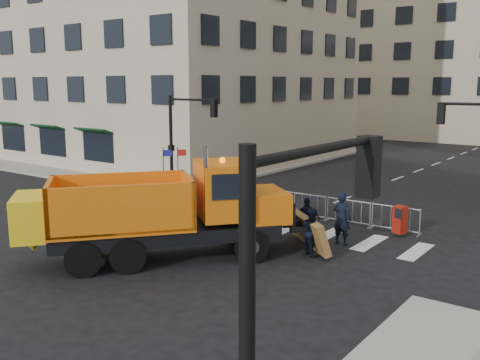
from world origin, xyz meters
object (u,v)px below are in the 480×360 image
Objects in this scene: worker at (226,183)px; plow_truck at (159,209)px; cop_c at (307,219)px; newspaper_box at (400,219)px; cop_a at (342,218)px; cop_b at (312,232)px.

plow_truck is at bearing -79.45° from worker.
cop_c is 7.37m from worker.
newspaper_box is (9.27, -0.68, -0.35)m from worker.
cop_a is at bearing -98.92° from newspaper_box.
cop_a reaches higher than worker.
cop_a is (4.24, 5.39, -0.77)m from plow_truck.
plow_truck is at bearing -104.03° from newspaper_box.
cop_b is 1.01× the size of cop_c.
cop_a reaches higher than cop_c.
worker is (-7.87, 2.99, 0.04)m from cop_a.
plow_truck reaches higher than cop_b.
cop_a reaches higher than newspaper_box.
plow_truck is at bearing 24.05° from cop_c.
plow_truck reaches higher than cop_c.
cop_a is 1.19× the size of cop_c.
newspaper_box is (1.67, 4.13, -0.16)m from cop_b.
newspaper_box is at bearing -17.06° from worker.
cop_a reaches higher than cop_b.
cop_c is (-1.30, -0.34, -0.16)m from cop_a.
cop_a is at bearing 0.68° from plow_truck.
cop_a is 1.35m from cop_c.
worker reaches higher than cop_b.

